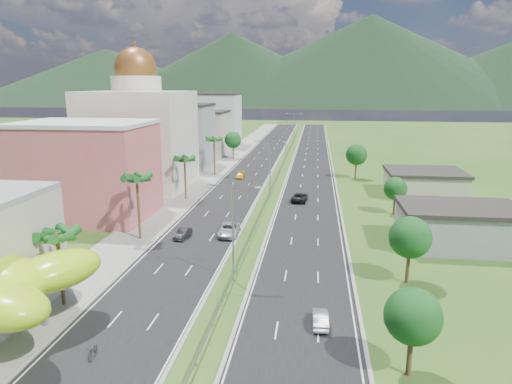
% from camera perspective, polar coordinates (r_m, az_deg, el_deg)
% --- Properties ---
extents(ground, '(500.00, 500.00, 0.00)m').
position_cam_1_polar(ground, '(42.92, -5.31, -16.36)').
color(ground, '#2D5119').
rests_on(ground, ground).
extents(road_left, '(11.00, 260.00, 0.04)m').
position_cam_1_polar(road_left, '(129.12, 0.23, 3.76)').
color(road_left, black).
rests_on(road_left, ground).
extents(road_right, '(11.00, 260.00, 0.04)m').
position_cam_1_polar(road_right, '(128.11, 6.91, 3.59)').
color(road_right, black).
rests_on(road_right, ground).
extents(sidewalk_left, '(7.00, 260.00, 0.12)m').
position_cam_1_polar(sidewalk_left, '(130.64, -3.91, 3.85)').
color(sidewalk_left, gray).
rests_on(sidewalk_left, ground).
extents(median_guardrail, '(0.10, 216.06, 0.76)m').
position_cam_1_polar(median_guardrail, '(110.60, 2.91, 2.46)').
color(median_guardrail, gray).
rests_on(median_guardrail, ground).
extents(streetlight_median_b, '(6.04, 0.25, 11.00)m').
position_cam_1_polar(streetlight_median_b, '(49.29, -2.92, -3.80)').
color(streetlight_median_b, gray).
rests_on(streetlight_median_b, ground).
extents(streetlight_median_c, '(6.04, 0.25, 11.00)m').
position_cam_1_polar(streetlight_median_c, '(87.97, 1.78, 3.76)').
color(streetlight_median_c, gray).
rests_on(streetlight_median_c, ground).
extents(streetlight_median_d, '(6.04, 0.25, 11.00)m').
position_cam_1_polar(streetlight_median_d, '(132.42, 3.76, 6.90)').
color(streetlight_median_d, gray).
rests_on(streetlight_median_d, ground).
extents(streetlight_median_e, '(6.04, 0.25, 11.00)m').
position_cam_1_polar(streetlight_median_e, '(177.15, 4.75, 8.46)').
color(streetlight_median_e, gray).
rests_on(streetlight_median_e, ground).
extents(pink_shophouse, '(20.00, 15.00, 15.00)m').
position_cam_1_polar(pink_shophouse, '(78.74, -20.37, 2.38)').
color(pink_shophouse, '#D6585E').
rests_on(pink_shophouse, ground).
extents(domed_building, '(20.00, 20.00, 28.70)m').
position_cam_1_polar(domed_building, '(98.91, -14.38, 7.09)').
color(domed_building, beige).
rests_on(domed_building, ground).
extents(midrise_grey, '(16.00, 15.00, 16.00)m').
position_cam_1_polar(midrise_grey, '(122.40, -9.53, 6.83)').
color(midrise_grey, gray).
rests_on(midrise_grey, ground).
extents(midrise_beige, '(16.00, 15.00, 13.00)m').
position_cam_1_polar(midrise_beige, '(143.62, -6.95, 7.22)').
color(midrise_beige, '#BAAA99').
rests_on(midrise_beige, ground).
extents(midrise_white, '(16.00, 15.00, 18.00)m').
position_cam_1_polar(midrise_white, '(165.69, -4.99, 8.92)').
color(midrise_white, silver).
rests_on(midrise_white, ground).
extents(shed_near, '(15.00, 10.00, 5.00)m').
position_cam_1_polar(shed_near, '(66.97, 24.04, -4.15)').
color(shed_near, gray).
rests_on(shed_near, ground).
extents(shed_far, '(14.00, 12.00, 4.40)m').
position_cam_1_polar(shed_far, '(95.71, 20.25, 0.94)').
color(shed_far, '#BAAA99').
rests_on(shed_far, ground).
extents(palm_tree_b, '(3.60, 3.60, 8.10)m').
position_cam_1_polar(palm_tree_b, '(47.45, -23.60, -5.20)').
color(palm_tree_b, '#47301C').
rests_on(palm_tree_b, ground).
extents(palm_tree_c, '(3.60, 3.60, 9.60)m').
position_cam_1_polar(palm_tree_c, '(64.40, -14.67, 1.43)').
color(palm_tree_c, '#47301C').
rests_on(palm_tree_c, ground).
extents(palm_tree_d, '(3.60, 3.60, 8.60)m').
position_cam_1_polar(palm_tree_d, '(85.94, -8.92, 3.91)').
color(palm_tree_d, '#47301C').
rests_on(palm_tree_d, ground).
extents(palm_tree_e, '(3.60, 3.60, 9.40)m').
position_cam_1_polar(palm_tree_e, '(109.81, -5.27, 6.41)').
color(palm_tree_e, '#47301C').
rests_on(palm_tree_e, ground).
extents(leafy_tree_lfar, '(4.90, 4.90, 8.05)m').
position_cam_1_polar(leafy_tree_lfar, '(134.46, -2.90, 6.51)').
color(leafy_tree_lfar, '#47301C').
rests_on(leafy_tree_lfar, ground).
extents(leafy_tree_ra, '(4.20, 4.20, 6.90)m').
position_cam_1_polar(leafy_tree_ra, '(36.11, 19.02, -14.51)').
color(leafy_tree_ra, '#47301C').
rests_on(leafy_tree_ra, ground).
extents(leafy_tree_rb, '(4.55, 4.55, 7.47)m').
position_cam_1_polar(leafy_tree_rb, '(51.95, 18.71, -5.42)').
color(leafy_tree_rb, '#47301C').
rests_on(leafy_tree_rb, ground).
extents(leafy_tree_rc, '(3.85, 3.85, 6.33)m').
position_cam_1_polar(leafy_tree_rc, '(79.30, 17.03, 0.39)').
color(leafy_tree_rc, '#47301C').
rests_on(leafy_tree_rc, ground).
extents(leafy_tree_rd, '(4.90, 4.90, 8.05)m').
position_cam_1_polar(leafy_tree_rd, '(107.89, 12.45, 4.57)').
color(leafy_tree_rd, '#47301C').
rests_on(leafy_tree_rd, ground).
extents(mountain_ridge, '(860.00, 140.00, 90.00)m').
position_cam_1_polar(mountain_ridge, '(489.52, 13.76, 10.32)').
color(mountain_ridge, black).
rests_on(mountain_ridge, ground).
extents(car_dark_left, '(1.81, 4.11, 1.31)m').
position_cam_1_polar(car_dark_left, '(65.63, -9.11, -5.13)').
color(car_dark_left, black).
rests_on(car_dark_left, road_left).
extents(car_silver_mid_left, '(3.01, 6.07, 1.65)m').
position_cam_1_polar(car_silver_mid_left, '(66.06, -3.40, -4.71)').
color(car_silver_mid_left, '#A8A9B0').
rests_on(car_silver_mid_left, road_left).
extents(car_yellow_far_left, '(1.87, 4.36, 1.25)m').
position_cam_1_polar(car_yellow_far_left, '(106.50, -1.99, 2.08)').
color(car_yellow_far_left, gold).
rests_on(car_yellow_far_left, road_left).
extents(car_silver_right, '(1.47, 3.93, 1.28)m').
position_cam_1_polar(car_silver_right, '(42.93, 8.06, -15.39)').
color(car_silver_right, '#B1B4B9').
rests_on(car_silver_right, road_right).
extents(car_dark_far_right, '(3.11, 5.88, 1.58)m').
position_cam_1_polar(car_dark_far_right, '(85.49, 5.46, -0.63)').
color(car_dark_far_right, black).
rests_on(car_dark_far_right, road_right).
extents(motorcycle, '(0.82, 1.98, 1.23)m').
position_cam_1_polar(motorcycle, '(40.53, -19.75, -18.00)').
color(motorcycle, black).
rests_on(motorcycle, road_left).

